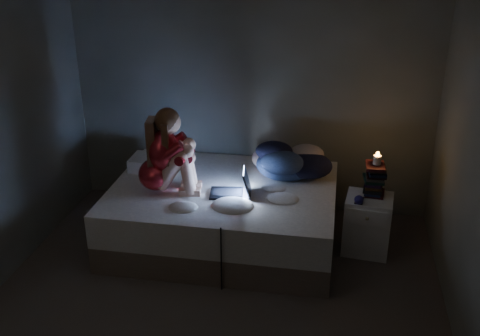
% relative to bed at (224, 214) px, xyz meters
% --- Properties ---
extents(floor, '(3.60, 3.80, 0.02)m').
position_rel_bed_xyz_m(floor, '(0.12, -1.10, -0.29)').
color(floor, '#423935').
rests_on(floor, ground).
extents(wall_back, '(3.60, 0.02, 2.60)m').
position_rel_bed_xyz_m(wall_back, '(0.12, 0.81, 1.02)').
color(wall_back, '#454940').
rests_on(wall_back, ground).
extents(bed, '(2.02, 1.52, 0.56)m').
position_rel_bed_xyz_m(bed, '(0.00, 0.00, 0.00)').
color(bed, '#B8B6B0').
rests_on(bed, ground).
extents(pillow, '(0.43, 0.31, 0.12)m').
position_rel_bed_xyz_m(pillow, '(-0.75, 0.27, 0.34)').
color(pillow, white).
rests_on(pillow, bed).
extents(woman, '(0.53, 0.38, 0.78)m').
position_rel_bed_xyz_m(woman, '(-0.56, -0.19, 0.67)').
color(woman, maroon).
rests_on(woman, bed).
extents(laptop, '(0.38, 0.30, 0.25)m').
position_rel_bed_xyz_m(laptop, '(0.09, -0.15, 0.40)').
color(laptop, black).
rests_on(laptop, bed).
extents(clothes_pile, '(0.72, 0.66, 0.35)m').
position_rel_bed_xyz_m(clothes_pile, '(0.53, 0.33, 0.45)').
color(clothes_pile, navy).
rests_on(clothes_pile, bed).
extents(nightstand, '(0.44, 0.40, 0.54)m').
position_rel_bed_xyz_m(nightstand, '(1.31, 0.05, -0.01)').
color(nightstand, silver).
rests_on(nightstand, ground).
extents(book_stack, '(0.19, 0.25, 0.29)m').
position_rel_bed_xyz_m(book_stack, '(1.35, 0.12, 0.41)').
color(book_stack, black).
rests_on(book_stack, nightstand).
extents(candle, '(0.07, 0.07, 0.08)m').
position_rel_bed_xyz_m(candle, '(1.35, 0.12, 0.59)').
color(candle, beige).
rests_on(candle, book_stack).
extents(phone, '(0.07, 0.14, 0.01)m').
position_rel_bed_xyz_m(phone, '(1.23, -0.05, 0.27)').
color(phone, black).
rests_on(phone, nightstand).
extents(blue_orb, '(0.08, 0.08, 0.08)m').
position_rel_bed_xyz_m(blue_orb, '(1.23, -0.10, 0.30)').
color(blue_orb, navy).
rests_on(blue_orb, nightstand).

